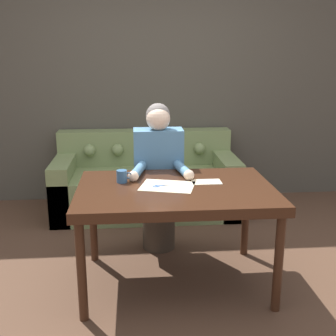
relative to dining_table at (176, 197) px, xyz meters
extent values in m
plane|color=#4C3323|center=(0.03, 0.02, -0.67)|extent=(16.00, 16.00, 0.00)
cube|color=#474238|center=(0.03, 1.99, 0.63)|extent=(8.00, 0.06, 2.60)
cube|color=#381E11|center=(0.00, 0.00, 0.04)|extent=(1.37, 0.93, 0.07)
cylinder|color=#381E11|center=(-0.63, -0.41, -0.34)|extent=(0.06, 0.06, 0.67)
cylinder|color=#381E11|center=(0.63, -0.41, -0.34)|extent=(0.06, 0.06, 0.67)
cylinder|color=#381E11|center=(-0.63, 0.41, -0.34)|extent=(0.06, 0.06, 0.67)
cylinder|color=#381E11|center=(0.63, 0.41, -0.34)|extent=(0.06, 0.06, 0.67)
cube|color=olive|center=(-0.16, 1.49, -0.45)|extent=(1.90, 0.90, 0.44)
cube|color=olive|center=(-0.16, 1.83, -0.04)|extent=(1.90, 0.22, 0.38)
cube|color=olive|center=(-1.01, 1.49, -0.37)|extent=(0.20, 0.90, 0.60)
cube|color=olive|center=(0.69, 1.49, -0.37)|extent=(0.20, 0.90, 0.60)
sphere|color=olive|center=(-0.76, 1.70, -0.04)|extent=(0.13, 0.13, 0.13)
sphere|color=olive|center=(-0.46, 1.70, -0.04)|extent=(0.13, 0.13, 0.13)
sphere|color=olive|center=(-0.16, 1.70, -0.04)|extent=(0.13, 0.13, 0.13)
sphere|color=olive|center=(0.14, 1.70, -0.04)|extent=(0.13, 0.13, 0.13)
sphere|color=olive|center=(0.44, 1.70, -0.04)|extent=(0.13, 0.13, 0.13)
cube|color=white|center=(0.10, 1.38, -0.23)|extent=(0.33, 0.29, 0.00)
cylinder|color=#33281E|center=(-0.08, 0.60, -0.44)|extent=(0.28, 0.28, 0.46)
cube|color=teal|center=(-0.08, 0.60, 0.08)|extent=(0.41, 0.22, 0.58)
sphere|color=beige|center=(-0.08, 0.58, 0.46)|extent=(0.19, 0.19, 0.19)
sphere|color=slate|center=(-0.08, 0.61, 0.49)|extent=(0.20, 0.20, 0.20)
cylinder|color=teal|center=(-0.26, 0.33, 0.11)|extent=(0.14, 0.34, 0.07)
sphere|color=beige|center=(-0.29, 0.16, 0.11)|extent=(0.08, 0.08, 0.08)
cylinder|color=teal|center=(0.09, 0.33, 0.11)|extent=(0.12, 0.34, 0.07)
sphere|color=beige|center=(0.11, 0.16, 0.11)|extent=(0.08, 0.08, 0.08)
cube|color=beige|center=(-0.06, 0.02, 0.07)|extent=(0.43, 0.37, 0.00)
cube|color=beige|center=(0.23, 0.09, 0.07)|extent=(0.21, 0.13, 0.00)
cube|color=silver|center=(-0.02, 0.05, 0.07)|extent=(0.11, 0.05, 0.00)
cube|color=#2D569E|center=(-0.10, 0.01, 0.07)|extent=(0.07, 0.04, 0.00)
torus|color=#2D569E|center=(-0.14, 0.00, 0.07)|extent=(0.04, 0.04, 0.01)
cube|color=silver|center=(-0.01, 0.03, 0.07)|extent=(0.11, 0.01, 0.00)
cube|color=#2D569E|center=(-0.11, 0.03, 0.07)|extent=(0.07, 0.01, 0.00)
torus|color=#2D569E|center=(-0.14, 0.03, 0.07)|extent=(0.04, 0.04, 0.01)
cylinder|color=silver|center=(-0.07, 0.03, 0.07)|extent=(0.01, 0.01, 0.01)
cylinder|color=#335B84|center=(-0.38, 0.14, 0.12)|extent=(0.08, 0.08, 0.09)
torus|color=#335B84|center=(-0.33, 0.14, 0.12)|extent=(0.05, 0.01, 0.05)
camera|label=1|loc=(-0.29, -2.79, 0.97)|focal=45.00mm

